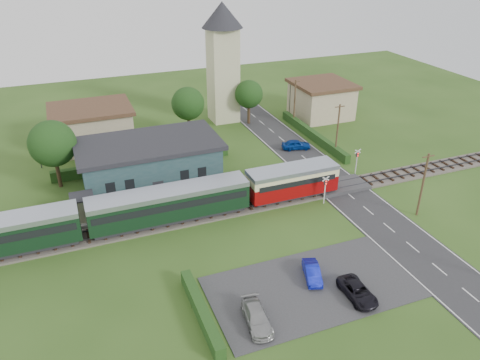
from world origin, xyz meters
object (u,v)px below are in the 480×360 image
object	(u,v)px
car_park_blue	(312,272)
pedestrian_near	(217,187)
station_building	(150,162)
car_park_dark	(358,291)
house_east	(321,99)
crossing_signal_near	(325,186)
crossing_signal_far	(357,158)
car_park_silver	(257,317)
house_west	(92,126)
train	(138,209)
pedestrian_far	(124,203)
church_tower	(223,54)
equipment_hut	(83,207)
car_on_road	(296,145)

from	to	relation	value
car_park_blue	pedestrian_near	size ratio (longest dim) A/B	2.03
station_building	car_park_dark	size ratio (longest dim) A/B	3.98
house_east	crossing_signal_near	bearing A→B (deg)	-119.13
pedestrian_near	crossing_signal_far	bearing A→B (deg)	-163.28
crossing_signal_near	pedestrian_near	size ratio (longest dim) A/B	1.92
crossing_signal_far	car_park_blue	world-z (taller)	crossing_signal_far
house_east	car_park_silver	size ratio (longest dim) A/B	2.11
house_west	crossing_signal_near	size ratio (longest dim) A/B	3.30
train	crossing_signal_far	bearing A→B (deg)	5.12
pedestrian_far	car_park_dark	bearing A→B (deg)	-165.11
car_park_silver	church_tower	bearing A→B (deg)	80.18
house_west	house_east	xyz separation A→B (m)	(35.00, -1.00, 0.00)
equipment_hut	train	xyz separation A→B (m)	(4.90, -3.20, 0.43)
house_west	crossing_signal_far	xyz separation A→B (m)	(28.60, -20.61, -0.65)
pedestrian_far	car_park_silver	bearing A→B (deg)	175.89
house_west	car_park_silver	world-z (taller)	house_west
car_park_blue	car_park_dark	bearing A→B (deg)	-39.31
house_west	church_tower	bearing A→B (deg)	8.53
car_on_road	car_park_dark	xyz separation A→B (m)	(-9.00, -27.97, -0.07)
car_on_road	church_tower	bearing A→B (deg)	33.45
house_west	pedestrian_near	xyz separation A→B (m)	(11.06, -19.85, -1.49)
crossing_signal_far	car_park_dark	world-z (taller)	crossing_signal_far
station_building	house_east	xyz separation A→B (m)	(30.00, 13.01, 0.10)
house_east	crossing_signal_near	distance (m)	27.95
crossing_signal_far	pedestrian_far	size ratio (longest dim) A/B	1.91
car_park_blue	car_on_road	bearing A→B (deg)	83.23
station_building	crossing_signal_near	world-z (taller)	station_building
car_on_road	car_park_dark	distance (m)	29.38
car_park_blue	pedestrian_far	size ratio (longest dim) A/B	2.01
house_east	car_park_silver	distance (m)	47.00
crossing_signal_near	crossing_signal_far	bearing A→B (deg)	33.69
house_east	car_park_blue	distance (m)	40.83
house_west	pedestrian_far	world-z (taller)	house_west
crossing_signal_near	house_west	bearing A→B (deg)	130.11
church_tower	equipment_hut	bearing A→B (deg)	-135.25
equipment_hut	car_on_road	distance (m)	29.49
train	car_park_dark	distance (m)	21.85
car_park_dark	pedestrian_near	xyz separation A→B (m)	(-5.20, 19.54, 0.66)
car_on_road	car_park_silver	size ratio (longest dim) A/B	0.92
pedestrian_far	crossing_signal_far	bearing A→B (deg)	-114.72
church_tower	car_park_blue	distance (m)	40.58
car_park_blue	car_park_silver	world-z (taller)	car_park_silver
equipment_hut	pedestrian_far	distance (m)	4.05
house_east	pedestrian_far	distance (m)	38.81
car_park_blue	car_park_dark	xyz separation A→B (m)	(2.21, -3.41, -0.01)
equipment_hut	church_tower	xyz separation A→B (m)	(23.00, 22.80, 8.48)
train	church_tower	world-z (taller)	church_tower
train	car_park_dark	world-z (taller)	train
house_east	pedestrian_near	size ratio (longest dim) A/B	5.17
train	church_tower	xyz separation A→B (m)	(18.10, 26.00, 8.05)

